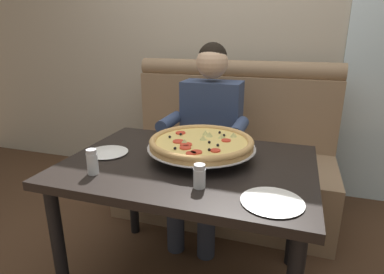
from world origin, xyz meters
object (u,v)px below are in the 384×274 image
(pizza, at_px, (201,143))
(plate_near_right, at_px, (272,200))
(booth_bench, at_px, (226,160))
(shaker_parmesan, at_px, (93,164))
(diner_main, at_px, (208,130))
(plate_near_left, at_px, (107,151))
(dining_table, at_px, (189,179))
(shaker_pepper_flakes, at_px, (199,178))

(pizza, relative_size, plate_near_right, 2.30)
(booth_bench, relative_size, shaker_parmesan, 13.79)
(diner_main, relative_size, plate_near_left, 5.95)
(dining_table, bearing_deg, plate_near_right, -33.59)
(booth_bench, relative_size, plate_near_right, 6.77)
(dining_table, bearing_deg, booth_bench, 90.00)
(shaker_pepper_flakes, height_order, plate_near_left, shaker_pepper_flakes)
(pizza, bearing_deg, diner_main, 102.31)
(booth_bench, bearing_deg, shaker_pepper_flakes, -83.60)
(diner_main, height_order, plate_near_left, diner_main)
(shaker_parmesan, relative_size, plate_near_right, 0.49)
(dining_table, distance_m, pizza, 0.19)
(plate_near_left, bearing_deg, shaker_pepper_flakes, -21.21)
(plate_near_left, bearing_deg, shaker_parmesan, -71.01)
(diner_main, xyz_separation_m, pizza, (0.12, -0.55, 0.10))
(plate_near_left, bearing_deg, plate_near_right, -16.53)
(diner_main, distance_m, pizza, 0.58)
(pizza, xyz_separation_m, plate_near_right, (0.38, -0.35, -0.07))
(plate_near_right, bearing_deg, dining_table, 146.41)
(booth_bench, distance_m, shaker_pepper_flakes, 1.21)
(shaker_parmesan, distance_m, shaker_pepper_flakes, 0.48)
(shaker_parmesan, xyz_separation_m, plate_near_left, (-0.08, 0.24, -0.04))
(booth_bench, height_order, shaker_pepper_flakes, booth_bench)
(pizza, distance_m, shaker_parmesan, 0.52)
(plate_near_left, bearing_deg, pizza, 11.61)
(shaker_parmesan, bearing_deg, dining_table, 36.63)
(booth_bench, height_order, plate_near_right, booth_bench)
(plate_near_right, bearing_deg, shaker_pepper_flakes, 173.25)
(shaker_parmesan, height_order, plate_near_left, shaker_parmesan)
(shaker_pepper_flakes, relative_size, plate_near_right, 0.43)
(diner_main, xyz_separation_m, shaker_pepper_flakes, (0.21, -0.87, 0.07))
(shaker_pepper_flakes, bearing_deg, diner_main, 103.38)
(shaker_pepper_flakes, bearing_deg, plate_near_left, 158.79)
(diner_main, xyz_separation_m, plate_near_right, (0.50, -0.91, 0.04))
(diner_main, xyz_separation_m, plate_near_left, (-0.36, -0.65, 0.04))
(plate_near_right, bearing_deg, plate_near_left, 163.47)
(pizza, xyz_separation_m, shaker_pepper_flakes, (0.09, -0.32, -0.03))
(plate_near_right, bearing_deg, pizza, 136.85)
(dining_table, relative_size, shaker_pepper_flakes, 11.91)
(pizza, distance_m, shaker_pepper_flakes, 0.33)
(booth_bench, xyz_separation_m, shaker_pepper_flakes, (0.13, -1.14, 0.38))
(booth_bench, xyz_separation_m, diner_main, (-0.08, -0.27, 0.31))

